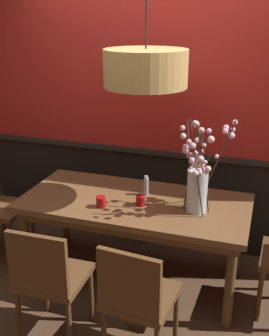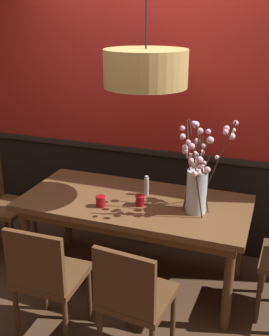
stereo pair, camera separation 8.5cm
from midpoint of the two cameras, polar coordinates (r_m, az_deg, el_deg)
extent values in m
plane|color=#4C3321|center=(3.72, -0.68, -14.82)|extent=(24.00, 24.00, 0.00)
cube|color=black|center=(4.11, 2.68, -3.88)|extent=(4.76, 0.12, 0.91)
cube|color=black|center=(3.93, 2.76, 2.35)|extent=(4.76, 0.14, 0.05)
cube|color=#B2231E|center=(3.75, 3.06, 16.09)|extent=(4.76, 0.12, 1.91)
cube|color=brown|center=(3.36, -0.73, -4.80)|extent=(1.82, 0.86, 0.05)
cube|color=brown|center=(3.38, -0.72, -5.78)|extent=(1.71, 0.75, 0.08)
cylinder|color=brown|center=(3.60, -15.20, -10.43)|extent=(0.07, 0.07, 0.69)
cylinder|color=brown|center=(3.11, 12.09, -15.54)|extent=(0.07, 0.07, 0.69)
cylinder|color=brown|center=(4.10, -10.05, -5.90)|extent=(0.07, 0.07, 0.69)
cylinder|color=brown|center=(3.69, 13.40, -9.44)|extent=(0.07, 0.07, 0.69)
cylinder|color=#492F1A|center=(3.29, 15.98, -16.44)|extent=(0.04, 0.04, 0.44)
cylinder|color=#492F1A|center=(3.61, 16.59, -12.84)|extent=(0.04, 0.04, 0.44)
cube|color=brown|center=(2.99, -11.75, -14.37)|extent=(0.44, 0.43, 0.04)
cube|color=brown|center=(2.73, -14.04, -12.61)|extent=(0.41, 0.04, 0.40)
cylinder|color=#492F1A|center=(3.33, -12.83, -15.49)|extent=(0.04, 0.04, 0.45)
cylinder|color=#492F1A|center=(3.19, -6.75, -16.94)|extent=(0.04, 0.04, 0.45)
cylinder|color=#492F1A|center=(3.10, -16.27, -19.08)|extent=(0.04, 0.04, 0.45)
cylinder|color=#492F1A|center=(2.94, -9.76, -20.95)|extent=(0.04, 0.04, 0.45)
cube|color=brown|center=(4.20, -0.49, -3.11)|extent=(0.43, 0.44, 0.04)
cube|color=brown|center=(4.27, 0.40, 1.17)|extent=(0.40, 0.05, 0.49)
cylinder|color=#492F1A|center=(4.10, 0.99, -7.55)|extent=(0.04, 0.04, 0.44)
cylinder|color=#492F1A|center=(4.22, -3.67, -6.75)|extent=(0.04, 0.04, 0.44)
cylinder|color=#492F1A|center=(4.41, 2.55, -5.43)|extent=(0.04, 0.04, 0.44)
cylinder|color=#492F1A|center=(4.52, -1.82, -4.75)|extent=(0.04, 0.04, 0.44)
cube|color=brown|center=(2.78, 0.04, -17.16)|extent=(0.46, 0.47, 0.04)
cube|color=brown|center=(2.50, -1.82, -15.61)|extent=(0.40, 0.07, 0.41)
cylinder|color=#492F1A|center=(3.12, -1.70, -17.91)|extent=(0.04, 0.04, 0.44)
cylinder|color=#492F1A|center=(3.01, 4.85, -19.56)|extent=(0.04, 0.04, 0.44)
cube|color=brown|center=(4.02, -17.98, -5.33)|extent=(0.40, 0.43, 0.04)
cylinder|color=#492F1A|center=(4.18, -14.29, -7.68)|extent=(0.04, 0.04, 0.44)
cylinder|color=#492F1A|center=(3.92, -17.06, -10.01)|extent=(0.04, 0.04, 0.44)
cylinder|color=#492F1A|center=(4.35, -18.09, -6.90)|extent=(0.04, 0.04, 0.44)
cylinder|color=silver|center=(3.13, 7.79, -3.10)|extent=(0.15, 0.15, 0.33)
cylinder|color=silver|center=(3.19, 7.68, -5.18)|extent=(0.14, 0.14, 0.07)
cylinder|color=#472D23|center=(3.02, 8.57, -0.30)|extent=(0.12, 0.13, 0.70)
sphere|color=#E6A8BE|center=(2.97, 8.83, 0.77)|extent=(0.03, 0.03, 0.03)
sphere|color=#F8AFC7|center=(3.00, 8.23, 0.22)|extent=(0.03, 0.03, 0.03)
sphere|color=#F9B5C4|center=(3.03, 9.22, -0.14)|extent=(0.05, 0.05, 0.05)
sphere|color=#F1B6D2|center=(2.92, 8.71, 3.09)|extent=(0.03, 0.03, 0.03)
cylinder|color=#472D23|center=(3.07, 6.81, 0.08)|extent=(0.11, 0.11, 0.69)
sphere|color=#F1B0CB|center=(3.03, 7.10, 0.98)|extent=(0.05, 0.05, 0.05)
sphere|color=#EDB7CD|center=(2.99, 6.18, 2.87)|extent=(0.04, 0.04, 0.04)
sphere|color=#FEBFCC|center=(2.97, 5.87, 4.35)|extent=(0.04, 0.04, 0.04)
sphere|color=#F0AFBD|center=(2.95, 6.63, 3.57)|extent=(0.04, 0.04, 0.04)
cylinder|color=#472D23|center=(2.97, 7.69, -0.23)|extent=(0.14, 0.03, 0.73)
sphere|color=#F5B6BF|center=(2.96, 7.47, 0.40)|extent=(0.04, 0.04, 0.04)
sphere|color=#F4AFCE|center=(2.89, 7.14, 3.03)|extent=(0.04, 0.04, 0.04)
sphere|color=#FCBDCC|center=(2.97, 7.53, -0.72)|extent=(0.04, 0.04, 0.04)
sphere|color=#F0B4C6|center=(2.93, 8.22, 1.20)|extent=(0.05, 0.05, 0.05)
sphere|color=#E6A8CB|center=(2.82, 7.39, 6.14)|extent=(0.03, 0.03, 0.03)
sphere|color=#F2AEC1|center=(2.82, 8.30, 5.11)|extent=(0.04, 0.04, 0.04)
cylinder|color=#472D23|center=(3.15, 7.85, -0.06)|extent=(0.18, 0.11, 0.62)
sphere|color=#E7ACBD|center=(3.12, 8.12, 0.02)|extent=(0.04, 0.04, 0.04)
sphere|color=#F5B2C9|center=(3.11, 7.61, 5.96)|extent=(0.05, 0.05, 0.05)
sphere|color=#EEB5C6|center=(3.11, 7.55, 2.10)|extent=(0.03, 0.03, 0.03)
cylinder|color=#472D23|center=(3.14, 7.02, -0.04)|extent=(0.07, 0.17, 0.62)
sphere|color=#FDAEC5|center=(3.08, 5.79, 5.47)|extent=(0.04, 0.04, 0.04)
sphere|color=#F3ABC3|center=(3.10, 6.11, 2.36)|extent=(0.04, 0.04, 0.04)
sphere|color=#F0B2BF|center=(3.08, 6.22, 2.40)|extent=(0.05, 0.05, 0.05)
sphere|color=silver|center=(3.16, 7.49, 0.13)|extent=(0.05, 0.05, 0.05)
sphere|color=#FDA6BB|center=(3.14, 7.49, 1.02)|extent=(0.05, 0.05, 0.05)
sphere|color=#E7ADCC|center=(3.16, 6.74, 1.72)|extent=(0.05, 0.05, 0.05)
cylinder|color=#472D23|center=(3.15, 7.72, -0.59)|extent=(0.07, 0.08, 0.57)
sphere|color=#F9A8BC|center=(3.15, 7.51, -0.76)|extent=(0.05, 0.05, 0.05)
sphere|color=#EBABBE|center=(3.14, 8.29, -0.82)|extent=(0.05, 0.05, 0.05)
sphere|color=#F2BDD2|center=(3.11, 6.97, 3.11)|extent=(0.05, 0.05, 0.05)
sphere|color=#F3BDD0|center=(3.14, 7.57, 1.85)|extent=(0.05, 0.05, 0.05)
sphere|color=#FDACC3|center=(3.09, 7.76, 3.77)|extent=(0.04, 0.04, 0.04)
sphere|color=beige|center=(3.13, 7.09, -0.26)|extent=(0.05, 0.05, 0.05)
cylinder|color=#472D23|center=(3.19, 10.49, 0.83)|extent=(0.25, 0.19, 0.70)
sphere|color=beige|center=(3.20, 10.45, 1.56)|extent=(0.03, 0.03, 0.03)
sphere|color=#E9B0C4|center=(3.19, 12.36, 4.33)|extent=(0.05, 0.05, 0.05)
sphere|color=#F7B1CB|center=(3.19, 11.55, 4.93)|extent=(0.04, 0.04, 0.04)
sphere|color=#FDB2CF|center=(3.22, 12.86, 6.11)|extent=(0.04, 0.04, 0.04)
sphere|color=silver|center=(3.20, 12.57, 5.15)|extent=(0.04, 0.04, 0.04)
sphere|color=#F3B3C2|center=(3.21, 11.67, 5.38)|extent=(0.05, 0.05, 0.05)
cylinder|color=#472D23|center=(3.02, 8.47, -0.52)|extent=(0.07, 0.08, 0.67)
sphere|color=beige|center=(3.04, 8.14, -0.88)|extent=(0.05, 0.05, 0.05)
sphere|color=beige|center=(2.99, 8.07, -0.59)|extent=(0.04, 0.04, 0.04)
sphere|color=#F7BEC1|center=(2.93, 9.61, 3.86)|extent=(0.05, 0.05, 0.05)
sphere|color=#F9A7C9|center=(2.93, 9.33, 5.02)|extent=(0.04, 0.04, 0.04)
cylinder|color=#472D23|center=(3.20, 7.97, -1.71)|extent=(0.16, 0.01, 0.42)
sphere|color=#ECB0C0|center=(3.20, 7.67, 0.63)|extent=(0.04, 0.04, 0.04)
sphere|color=beige|center=(3.18, 8.45, 2.22)|extent=(0.04, 0.04, 0.04)
sphere|color=beige|center=(3.18, 8.44, 0.13)|extent=(0.06, 0.06, 0.06)
sphere|color=#EBB1C7|center=(3.18, 7.87, -1.78)|extent=(0.04, 0.04, 0.04)
cylinder|color=#9E0F14|center=(3.23, -5.36, -4.62)|extent=(0.07, 0.07, 0.09)
torus|color=red|center=(3.22, -5.39, -3.98)|extent=(0.08, 0.08, 0.01)
cylinder|color=silver|center=(3.24, -5.35, -4.83)|extent=(0.05, 0.05, 0.04)
cylinder|color=#9E0F14|center=(3.24, 0.05, -4.47)|extent=(0.07, 0.07, 0.08)
torus|color=red|center=(3.23, 0.05, -3.88)|extent=(0.07, 0.07, 0.01)
cylinder|color=silver|center=(3.25, 0.05, -4.67)|extent=(0.05, 0.05, 0.04)
cylinder|color=#ADADB2|center=(3.42, 0.89, -2.53)|extent=(0.04, 0.04, 0.15)
cylinder|color=beige|center=(3.38, 0.90, -1.24)|extent=(0.03, 0.03, 0.02)
cylinder|color=tan|center=(3.07, 0.72, 13.48)|extent=(0.61, 0.61, 0.27)
sphere|color=#F9EAB7|center=(3.08, 0.72, 12.73)|extent=(0.14, 0.14, 0.14)
camera|label=1|loc=(0.04, -90.75, -0.28)|focal=44.55mm
camera|label=2|loc=(0.04, 89.25, 0.28)|focal=44.55mm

